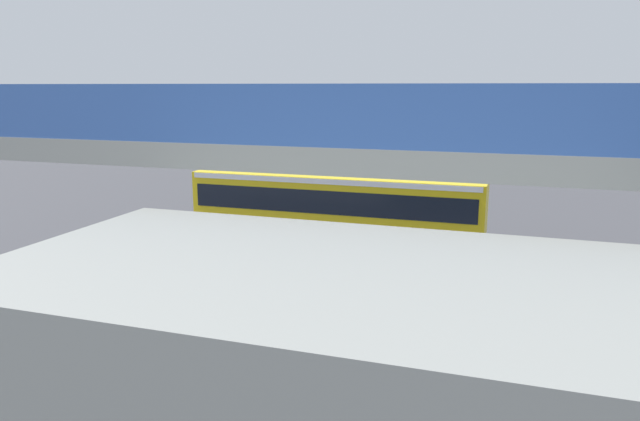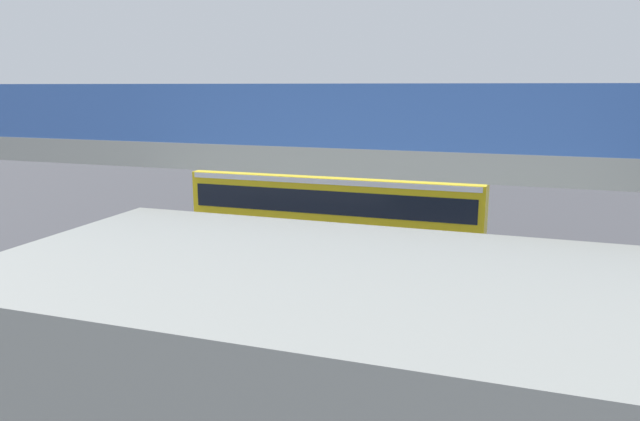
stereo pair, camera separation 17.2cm
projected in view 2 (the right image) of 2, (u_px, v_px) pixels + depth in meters
ground at (376, 246)px, 24.45m from camera, size 80.00×80.00×0.00m
city_bus at (337, 205)px, 23.30m from camera, size 11.54×2.85×3.15m
pedestrian at (320, 214)px, 26.39m from camera, size 0.38×0.38×1.79m
traffic_sign at (365, 189)px, 26.96m from camera, size 0.08×0.60×2.80m
lane_dash_leftmost at (527, 243)px, 24.82m from camera, size 2.00×0.20×0.01m
lane_dash_left at (432, 236)px, 26.07m from camera, size 2.00×0.20×0.01m
lane_dash_centre at (346, 229)px, 27.32m from camera, size 2.00×0.20×0.01m
lane_dash_right at (267, 223)px, 28.57m from camera, size 2.00×0.20×0.01m
pedestrian_overpass at (247, 168)px, 12.21m from camera, size 28.56×2.60×6.57m
station_building at (315, 409)px, 8.19m from camera, size 9.00×5.04×4.20m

